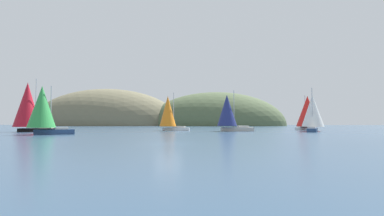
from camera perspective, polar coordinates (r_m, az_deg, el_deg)
ground_plane at (r=27.55m, az=-4.46°, el=-6.69°), size 360.00×360.00×0.00m
headland_center at (r=162.20m, az=4.42°, el=-3.35°), size 74.39×44.00×35.82m
headland_left at (r=172.62m, az=-15.95°, el=-3.22°), size 83.17×44.00×40.27m
sailboat_crimson_sail at (r=68.74m, az=-28.50°, el=0.37°), size 9.07×5.65×10.65m
sailboat_navy_sail at (r=64.65m, az=6.81°, el=-0.78°), size 7.99×4.69×8.72m
sailboat_orange_sail at (r=69.54m, az=-4.46°, el=-0.80°), size 6.92×3.92×8.71m
sailboat_red_spinnaker at (r=80.42m, az=20.90°, el=-0.69°), size 6.01×9.10×8.74m
sailboat_green_sail at (r=52.28m, az=-26.27°, el=-0.08°), size 7.42×5.90×7.63m
sailboat_white_mainsail at (r=67.16m, az=21.74°, el=-0.68°), size 5.67×8.25×8.91m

